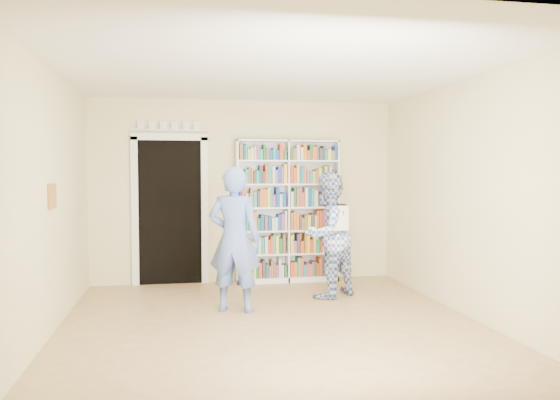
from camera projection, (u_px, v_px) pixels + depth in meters
name	position (u px, v px, depth m)	size (l,w,h in m)	color
floor	(274.00, 327.00, 5.78)	(5.00, 5.00, 0.00)	olive
ceiling	(273.00, 70.00, 5.64)	(5.00, 5.00, 0.00)	white
wall_back	(245.00, 191.00, 8.16)	(4.50, 4.50, 0.00)	beige
wall_left	(46.00, 202.00, 5.29)	(5.00, 5.00, 0.00)	beige
wall_right	(471.00, 198.00, 6.12)	(5.00, 5.00, 0.00)	beige
bookshelf	(287.00, 210.00, 8.14)	(1.54, 0.29, 2.11)	white
doorway	(170.00, 204.00, 7.95)	(1.10, 0.08, 2.43)	black
wall_art	(52.00, 196.00, 5.49)	(0.03, 0.25, 0.25)	brown
man_blue	(234.00, 239.00, 6.39)	(0.62, 0.41, 1.71)	#5370BA
man_plaid	(328.00, 235.00, 7.13)	(0.80, 0.62, 1.64)	#33509C
paper_sheet	(341.00, 218.00, 6.91)	(0.22, 0.01, 0.31)	white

